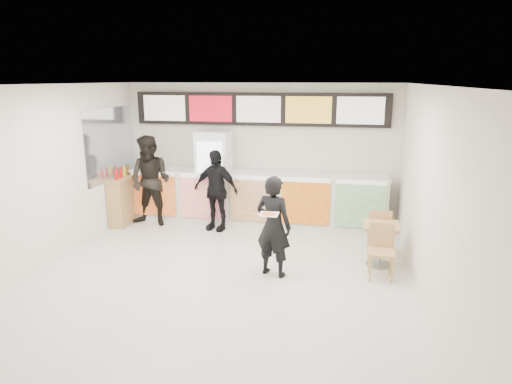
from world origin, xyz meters
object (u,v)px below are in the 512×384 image
(condiment_ledge, at_px, (124,200))
(customer_main, at_px, (273,226))
(cafe_table, at_px, (380,237))
(service_counter, at_px, (256,198))
(customer_mid, at_px, (216,190))
(customer_left, at_px, (151,181))
(drinks_fridge, at_px, (214,176))

(condiment_ledge, bearing_deg, customer_main, -29.42)
(cafe_table, relative_size, condiment_ledge, 1.22)
(service_counter, bearing_deg, customer_mid, -142.14)
(customer_left, relative_size, customer_mid, 1.15)
(customer_main, distance_m, condiment_ledge, 4.16)
(drinks_fridge, bearing_deg, customer_left, -155.90)
(service_counter, height_order, customer_left, customer_left)
(service_counter, relative_size, condiment_ledge, 4.54)
(drinks_fridge, relative_size, customer_main, 1.22)
(drinks_fridge, xyz_separation_m, customer_left, (-1.25, -0.56, -0.03))
(drinks_fridge, xyz_separation_m, customer_mid, (0.20, -0.59, -0.16))
(service_counter, height_order, customer_mid, customer_mid)
(drinks_fridge, relative_size, customer_left, 1.03)
(service_counter, xyz_separation_m, drinks_fridge, (-0.93, 0.02, 0.43))
(drinks_fridge, relative_size, customer_mid, 1.19)
(customer_main, bearing_deg, condiment_ledge, -11.34)
(customer_left, bearing_deg, customer_mid, 6.91)
(drinks_fridge, bearing_deg, condiment_ledge, -162.62)
(service_counter, bearing_deg, cafe_table, -37.20)
(drinks_fridge, bearing_deg, customer_mid, -71.70)
(condiment_ledge, bearing_deg, drinks_fridge, 17.38)
(drinks_fridge, height_order, customer_left, drinks_fridge)
(customer_left, bearing_deg, drinks_fridge, 32.29)
(customer_mid, xyz_separation_m, cafe_table, (3.24, -1.32, -0.34))
(customer_main, height_order, customer_left, customer_left)
(cafe_table, distance_m, condiment_ledge, 5.48)
(customer_main, bearing_deg, service_counter, -54.98)
(customer_mid, bearing_deg, condiment_ledge, -167.58)
(cafe_table, bearing_deg, drinks_fridge, 152.16)
(drinks_fridge, xyz_separation_m, customer_main, (1.73, -2.63, -0.18))
(customer_left, distance_m, condiment_ledge, 0.77)
(service_counter, xyz_separation_m, customer_left, (-2.18, -0.54, 0.39))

